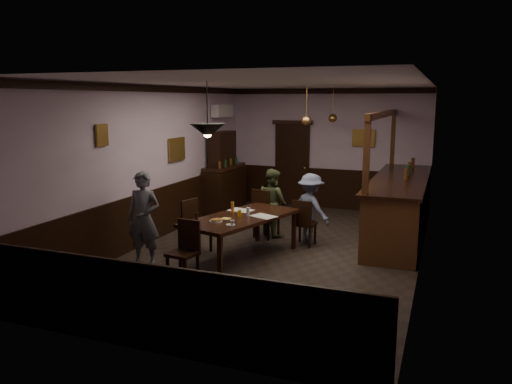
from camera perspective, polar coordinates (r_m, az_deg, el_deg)
The scene contains 31 objects.
room at distance 8.85m, azimuth 2.33°, elevation 2.58°, with size 5.01×8.01×3.01m.
dining_table at distance 8.59m, azimuth -1.73°, elevation -3.19°, with size 1.59×2.39×0.75m.
chair_far_left at distance 9.86m, azimuth 0.92°, elevation -2.24°, with size 0.53×0.53×0.99m.
chair_far_right at distance 9.38m, azimuth 5.45°, elevation -3.30°, with size 0.42×0.42×0.89m.
chair_near at distance 7.70m, azimuth -8.08°, elevation -6.31°, with size 0.44×0.44×0.92m.
chair_side at distance 9.09m, azimuth -7.07°, elevation -3.58°, with size 0.51×0.51×0.95m.
person_standing at distance 8.43m, azimuth -12.72°, elevation -3.01°, with size 0.57×0.38×1.57m, color #5A5D67.
person_seated_left at distance 10.06m, azimuth 1.88°, elevation -1.18°, with size 0.66×0.52×1.36m, color #495332.
person_seated_right at distance 9.57m, azimuth 6.26°, elevation -1.89°, with size 0.87×0.50×1.35m, color slate.
newspaper_left at distance 9.01m, azimuth -1.74°, elevation -2.10°, with size 0.42×0.30×0.01m, color silver.
newspaper_right at distance 8.54m, azimuth 0.88°, elevation -2.79°, with size 0.42×0.30×0.01m, color silver.
napkin at distance 8.40m, azimuth -3.46°, elevation -3.04°, with size 0.15×0.15×0.00m, color #DCC351.
saucer at distance 7.97m, azimuth -2.94°, elevation -3.77°, with size 0.15×0.15×0.01m, color white.
coffee_cup at distance 7.94m, azimuth -2.74°, elevation -3.49°, with size 0.08×0.08×0.07m, color white.
pastry_plate at distance 8.21m, azimuth -4.62°, elevation -3.35°, with size 0.22×0.22×0.01m, color white.
pastry_ring_a at distance 8.18m, azimuth -4.76°, elevation -3.21°, with size 0.13×0.13×0.04m, color #C68C47.
pastry_ring_b at distance 8.20m, azimuth -4.36°, elevation -3.16°, with size 0.13×0.13×0.04m, color #C68C47.
soda_can at distance 8.49m, azimuth -1.90°, elevation -2.48°, with size 0.07×0.07×0.12m, color yellow.
beer_glass at distance 8.78m, azimuth -2.71°, elevation -1.79°, with size 0.06×0.06×0.20m, color #BF721E.
water_glass at distance 8.56m, azimuth -0.92°, elevation -2.28°, with size 0.06×0.06×0.15m, color silver.
pepper_mill at distance 8.28m, azimuth -6.79°, elevation -2.82°, with size 0.04×0.04×0.14m, color black.
sideboard at distance 12.15m, azimuth -3.66°, elevation 1.35°, with size 0.53×1.49×1.97m.
bar_counter at distance 10.47m, azimuth 16.13°, elevation -1.41°, with size 1.04×4.46×2.50m.
door_back at distance 12.91m, azimuth 4.15°, elevation 3.06°, with size 0.90×0.06×2.10m, color black.
ac_unit at distance 12.34m, azimuth -3.88°, elevation 9.25°, with size 0.20×0.85×0.30m.
picture_left_small at distance 8.54m, azimuth -17.20°, elevation 6.22°, with size 0.04×0.28×0.36m.
picture_left_large at distance 10.56m, azimuth -9.03°, elevation 4.85°, with size 0.04×0.62×0.48m.
picture_back at distance 12.44m, azimuth 12.21°, elevation 6.05°, with size 0.55×0.04×0.42m.
pendant_iron at distance 7.76m, azimuth -5.56°, elevation 7.00°, with size 0.56×0.56×0.86m.
pendant_brass_mid at distance 10.27m, azimuth 5.78°, elevation 8.11°, with size 0.20×0.20×0.81m.
pendant_brass_far at distance 11.73m, azimuth 8.76°, elevation 8.34°, with size 0.20×0.20×0.81m.
Camera 1 is at (2.80, -8.30, 2.72)m, focal length 35.00 mm.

